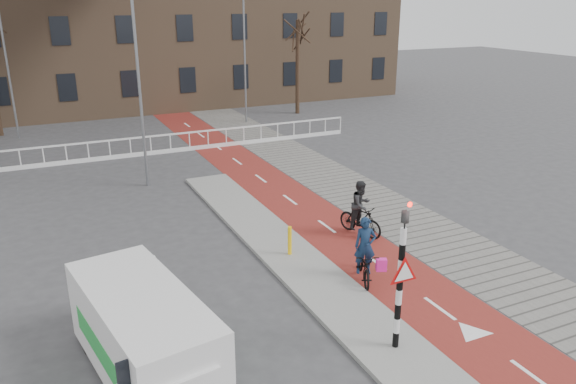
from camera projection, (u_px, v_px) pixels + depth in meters
name	position (u px, v px, depth m)	size (l,w,h in m)	color
ground	(369.00, 303.00, 14.64)	(120.00, 120.00, 0.00)	#38383A
bike_lane	(270.00, 185.00, 23.79)	(2.50, 60.00, 0.01)	maroon
sidewalk	(328.00, 177.00, 24.91)	(3.00, 60.00, 0.01)	slate
curb_island	(281.00, 247.00, 17.76)	(1.80, 16.00, 0.12)	gray
traffic_signal	(401.00, 272.00, 12.02)	(0.80, 0.80, 3.68)	black
bollard	(290.00, 240.00, 17.02)	(0.12, 0.12, 0.91)	yellow
cyclist_near	(365.00, 260.00, 15.62)	(1.29, 1.90, 1.88)	black
cyclist_far	(361.00, 213.00, 18.59)	(1.03, 1.81, 1.89)	black
van	(144.00, 334.00, 11.52)	(2.51, 4.74, 1.94)	silver
railing	(89.00, 156.00, 27.07)	(28.00, 0.10, 0.99)	silver
tree_right	(298.00, 68.00, 37.46)	(0.27, 0.27, 6.15)	black
streetlight_near	(139.00, 79.00, 22.28)	(0.12, 0.12, 8.93)	slate
streetlight_left	(8.00, 71.00, 30.51)	(0.12, 0.12, 7.50)	slate
streetlight_right	(245.00, 61.00, 34.52)	(0.12, 0.12, 7.61)	slate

